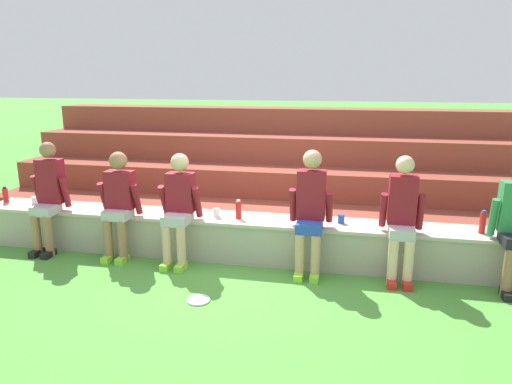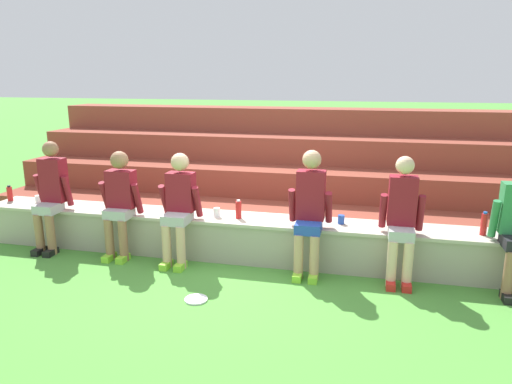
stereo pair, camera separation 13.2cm
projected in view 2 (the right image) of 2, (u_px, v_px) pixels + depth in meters
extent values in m
plane|color=#4C9338|center=(244.00, 266.00, 5.80)|extent=(80.00, 80.00, 0.00)
cube|color=#A8A08E|center=(249.00, 238.00, 5.99)|extent=(7.32, 0.54, 0.53)
cube|color=#BCB39F|center=(249.00, 219.00, 5.93)|extent=(7.36, 0.58, 0.04)
cube|color=brown|center=(265.00, 220.00, 6.91)|extent=(8.71, 0.71, 0.43)
cube|color=brown|center=(274.00, 195.00, 7.52)|extent=(8.71, 0.71, 0.86)
cube|color=brown|center=(282.00, 173.00, 8.14)|extent=(8.71, 0.71, 1.29)
cube|color=brown|center=(289.00, 154.00, 8.75)|extent=(8.71, 0.71, 1.72)
cylinder|color=#996B4C|center=(39.00, 234.00, 6.16)|extent=(0.11, 0.11, 0.53)
cylinder|color=#996B4C|center=(51.00, 235.00, 6.12)|extent=(0.11, 0.11, 0.53)
cube|color=black|center=(39.00, 251.00, 6.17)|extent=(0.10, 0.22, 0.08)
cube|color=black|center=(51.00, 252.00, 6.14)|extent=(0.10, 0.22, 0.08)
cube|color=#B2B2B7|center=(48.00, 208.00, 6.17)|extent=(0.29, 0.30, 0.12)
cube|color=maroon|center=(54.00, 180.00, 6.25)|extent=(0.32, 0.20, 0.59)
sphere|color=#996B4C|center=(50.00, 149.00, 6.15)|extent=(0.21, 0.21, 0.21)
cylinder|color=maroon|center=(40.00, 189.00, 6.31)|extent=(0.08, 0.18, 0.43)
cylinder|color=maroon|center=(68.00, 191.00, 6.21)|extent=(0.08, 0.17, 0.43)
cylinder|color=#996B4C|center=(109.00, 239.00, 5.95)|extent=(0.11, 0.11, 0.53)
cylinder|color=#996B4C|center=(123.00, 241.00, 5.90)|extent=(0.11, 0.11, 0.53)
cube|color=#8CD833|center=(109.00, 257.00, 5.96)|extent=(0.10, 0.22, 0.08)
cube|color=#8CD833|center=(123.00, 259.00, 5.92)|extent=(0.10, 0.22, 0.08)
cube|color=#B2B2B7|center=(119.00, 213.00, 5.95)|extent=(0.32, 0.29, 0.12)
cube|color=maroon|center=(121.00, 189.00, 5.98)|extent=(0.35, 0.20, 0.48)
sphere|color=#996B4C|center=(119.00, 160.00, 5.89)|extent=(0.23, 0.23, 0.23)
cylinder|color=maroon|center=(105.00, 196.00, 6.04)|extent=(0.08, 0.22, 0.42)
cylinder|color=maroon|center=(137.00, 198.00, 5.94)|extent=(0.08, 0.21, 0.42)
cylinder|color=#DBAD89|center=(167.00, 246.00, 5.71)|extent=(0.11, 0.11, 0.53)
cylinder|color=#DBAD89|center=(181.00, 248.00, 5.66)|extent=(0.11, 0.11, 0.53)
cube|color=#8CD833|center=(166.00, 265.00, 5.72)|extent=(0.10, 0.22, 0.08)
cube|color=#8CD833|center=(180.00, 266.00, 5.68)|extent=(0.10, 0.22, 0.08)
cube|color=#B2B2B7|center=(177.00, 218.00, 5.74)|extent=(0.30, 0.35, 0.12)
cube|color=maroon|center=(181.00, 192.00, 5.82)|extent=(0.34, 0.20, 0.49)
sphere|color=#DBAD89|center=(180.00, 162.00, 5.73)|extent=(0.22, 0.22, 0.22)
cylinder|color=maroon|center=(165.00, 200.00, 5.87)|extent=(0.08, 0.24, 0.42)
cylinder|color=maroon|center=(197.00, 202.00, 5.78)|extent=(0.08, 0.22, 0.42)
cylinder|color=tan|center=(299.00, 257.00, 5.38)|extent=(0.11, 0.11, 0.53)
cylinder|color=tan|center=(314.00, 258.00, 5.34)|extent=(0.11, 0.11, 0.53)
cube|color=#8CD833|center=(298.00, 276.00, 5.40)|extent=(0.10, 0.22, 0.08)
cube|color=#8CD833|center=(313.00, 278.00, 5.36)|extent=(0.10, 0.22, 0.08)
cube|color=#2347B2|center=(308.00, 227.00, 5.40)|extent=(0.30, 0.32, 0.12)
cube|color=maroon|center=(311.00, 195.00, 5.46)|extent=(0.33, 0.20, 0.58)
sphere|color=tan|center=(312.00, 160.00, 5.36)|extent=(0.22, 0.22, 0.22)
cylinder|color=maroon|center=(292.00, 205.00, 5.52)|extent=(0.08, 0.20, 0.43)
cylinder|color=maroon|center=(329.00, 207.00, 5.43)|extent=(0.08, 0.25, 0.42)
cylinder|color=beige|center=(392.00, 264.00, 5.17)|extent=(0.11, 0.11, 0.53)
cylinder|color=beige|center=(408.00, 265.00, 5.13)|extent=(0.11, 0.11, 0.53)
cube|color=red|center=(390.00, 284.00, 5.19)|extent=(0.10, 0.22, 0.08)
cube|color=red|center=(406.00, 286.00, 5.15)|extent=(0.10, 0.22, 0.08)
cube|color=#B2B2B7|center=(401.00, 234.00, 5.18)|extent=(0.28, 0.29, 0.12)
cube|color=maroon|center=(402.00, 201.00, 5.26)|extent=(0.31, 0.20, 0.56)
sphere|color=beige|center=(405.00, 165.00, 5.16)|extent=(0.20, 0.20, 0.20)
cylinder|color=maroon|center=(383.00, 211.00, 5.32)|extent=(0.08, 0.20, 0.43)
cylinder|color=maroon|center=(421.00, 213.00, 5.23)|extent=(0.08, 0.15, 0.43)
cylinder|color=#996B4C|center=(509.00, 276.00, 4.87)|extent=(0.11, 0.11, 0.53)
cube|color=black|center=(507.00, 297.00, 4.89)|extent=(0.10, 0.22, 0.08)
cylinder|color=#2D7F47|center=(494.00, 219.00, 5.03)|extent=(0.08, 0.15, 0.43)
cylinder|color=red|center=(484.00, 224.00, 5.26)|extent=(0.07, 0.07, 0.25)
cylinder|color=blue|center=(485.00, 213.00, 5.23)|extent=(0.04, 0.04, 0.02)
cylinder|color=red|center=(239.00, 210.00, 5.89)|extent=(0.07, 0.07, 0.22)
cylinder|color=white|center=(238.00, 201.00, 5.86)|extent=(0.04, 0.04, 0.02)
cylinder|color=red|center=(10.00, 194.00, 6.72)|extent=(0.07, 0.07, 0.20)
cylinder|color=black|center=(9.00, 186.00, 6.69)|extent=(0.04, 0.04, 0.02)
cylinder|color=blue|center=(341.00, 219.00, 5.68)|extent=(0.08, 0.08, 0.11)
cylinder|color=white|center=(38.00, 199.00, 6.63)|extent=(0.09, 0.09, 0.10)
cylinder|color=white|center=(217.00, 212.00, 5.95)|extent=(0.09, 0.09, 0.12)
cylinder|color=white|center=(196.00, 299.00, 4.91)|extent=(0.24, 0.24, 0.02)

